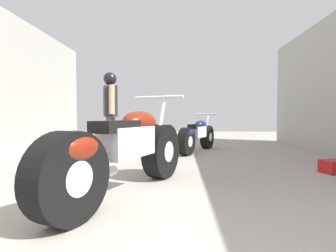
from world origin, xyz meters
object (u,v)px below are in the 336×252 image
Objects in this scene: motorcycle_maroon_cruiser at (125,152)px; red_toolbox at (335,167)px; mechanic_in_blue at (110,106)px; motorcycle_black_naked at (197,135)px.

motorcycle_maroon_cruiser reaches higher than red_toolbox.
mechanic_in_blue is (-0.86, 2.55, 0.56)m from motorcycle_maroon_cruiser.
motorcycle_black_naked is 2.03m from mechanic_in_blue.
red_toolbox is at bearing -48.93° from motorcycle_black_naked.
motorcycle_maroon_cruiser is 1.24× the size of motorcycle_black_naked.
motorcycle_black_naked is 1.06× the size of mechanic_in_blue.
motorcycle_black_naked is (0.93, 3.26, -0.08)m from motorcycle_maroon_cruiser.
mechanic_in_blue reaches higher than motorcycle_maroon_cruiser.
motorcycle_black_naked is at bearing 21.79° from mechanic_in_blue.
motorcycle_maroon_cruiser is 1.31× the size of mechanic_in_blue.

